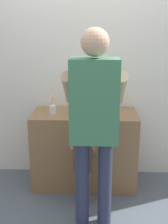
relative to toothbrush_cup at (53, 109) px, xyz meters
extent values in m
plane|color=slate|center=(0.34, -0.25, -0.90)|extent=(14.00, 14.00, 0.00)
cube|color=silver|center=(0.34, 0.37, 0.45)|extent=(4.40, 0.08, 2.70)
cube|color=olive|center=(0.34, 0.05, -0.47)|extent=(1.14, 0.54, 0.84)
cylinder|color=silver|center=(0.34, 0.03, 0.00)|extent=(0.33, 0.33, 0.11)
cylinder|color=beige|center=(0.34, 0.03, 0.01)|extent=(0.27, 0.27, 0.09)
cylinder|color=#B7BABF|center=(0.34, 0.24, 0.04)|extent=(0.03, 0.03, 0.18)
cylinder|color=#B7BABF|center=(0.34, 0.18, 0.12)|extent=(0.02, 0.12, 0.02)
cylinder|color=#B7BABF|center=(0.27, 0.24, -0.03)|extent=(0.04, 0.04, 0.05)
cylinder|color=#B7BABF|center=(0.41, 0.24, -0.03)|extent=(0.04, 0.04, 0.05)
cylinder|color=silver|center=(0.00, 0.00, 0.00)|extent=(0.07, 0.07, 0.09)
cylinder|color=orange|center=(-0.01, 0.01, 0.05)|extent=(0.03, 0.03, 0.17)
cube|color=white|center=(-0.01, 0.01, 0.14)|extent=(0.01, 0.02, 0.02)
cylinder|color=#66B2D1|center=(0.63, 0.10, 0.01)|extent=(0.06, 0.06, 0.13)
cylinder|color=#2D2D2D|center=(0.63, 0.10, 0.10)|extent=(0.02, 0.02, 0.04)
cylinder|color=#6B5B4C|center=(0.30, -0.36, -0.71)|extent=(0.06, 0.06, 0.37)
cylinder|color=#6B5B4C|center=(0.39, -0.36, -0.71)|extent=(0.06, 0.06, 0.37)
cube|color=brown|center=(0.34, -0.36, -0.37)|extent=(0.18, 0.10, 0.32)
sphere|color=#A87A5B|center=(0.34, -0.36, -0.15)|extent=(0.10, 0.10, 0.10)
cylinder|color=#A87A5B|center=(0.24, -0.28, -0.34)|extent=(0.04, 0.22, 0.17)
cylinder|color=#A87A5B|center=(0.44, -0.28, -0.34)|extent=(0.04, 0.22, 0.17)
cylinder|color=#2D334C|center=(0.35, -0.68, -0.49)|extent=(0.12, 0.12, 0.81)
cylinder|color=#2D334C|center=(0.55, -0.68, -0.49)|extent=(0.12, 0.12, 0.81)
cube|color=#427F56|center=(0.45, -0.68, 0.26)|extent=(0.40, 0.23, 0.70)
sphere|color=#D8A884|center=(0.45, -0.68, 0.74)|extent=(0.23, 0.23, 0.23)
cylinder|color=#D8A884|center=(0.23, -0.49, 0.33)|extent=(0.10, 0.49, 0.38)
cylinder|color=#D8A884|center=(0.67, -0.49, 0.33)|extent=(0.10, 0.49, 0.38)
cylinder|color=yellow|center=(0.67, -0.31, 0.14)|extent=(0.01, 0.14, 0.03)
cube|color=white|center=(0.67, -0.23, 0.15)|extent=(0.01, 0.02, 0.02)
camera|label=1|loc=(0.47, -3.02, 0.86)|focal=47.20mm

